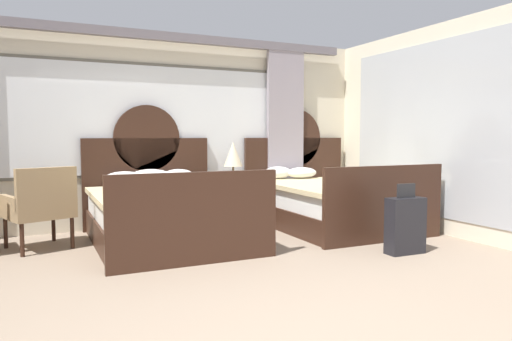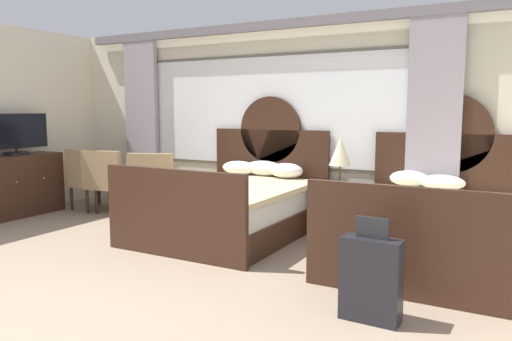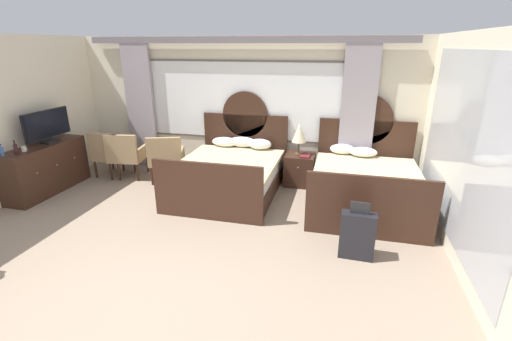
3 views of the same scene
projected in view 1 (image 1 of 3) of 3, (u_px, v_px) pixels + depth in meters
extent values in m
cube|color=beige|center=(140.00, 130.00, 6.54)|extent=(6.78, 0.07, 2.70)
cube|color=#646054|center=(141.00, 120.00, 6.49)|extent=(4.13, 0.02, 1.56)
cube|color=white|center=(141.00, 120.00, 6.49)|extent=(4.05, 0.02, 1.48)
cube|color=#998E99|center=(285.00, 134.00, 7.36)|extent=(0.61, 0.08, 2.60)
cube|color=slate|center=(141.00, 34.00, 6.33)|extent=(6.24, 0.10, 0.12)
cube|color=beige|center=(468.00, 129.00, 5.72)|extent=(0.07, 4.96, 2.70)
cube|color=#B2B7BC|center=(446.00, 129.00, 5.98)|extent=(0.01, 3.47, 2.27)
cube|color=#382116|center=(168.00, 230.00, 5.59)|extent=(1.64, 2.08, 0.30)
cube|color=white|center=(168.00, 207.00, 5.57)|extent=(1.58, 1.98, 0.26)
cube|color=beige|center=(169.00, 194.00, 5.49)|extent=(1.68, 1.88, 0.06)
cube|color=#382116|center=(148.00, 183.00, 6.53)|extent=(1.72, 0.06, 1.23)
cylinder|color=#382116|center=(147.00, 138.00, 6.48)|extent=(0.90, 0.06, 0.90)
cube|color=#382116|center=(196.00, 219.00, 4.60)|extent=(1.72, 0.06, 0.91)
ellipsoid|color=white|center=(124.00, 179.00, 6.16)|extent=(0.52, 0.27, 0.19)
ellipsoid|color=white|center=(150.00, 177.00, 6.35)|extent=(0.57, 0.26, 0.20)
ellipsoid|color=white|center=(178.00, 176.00, 6.45)|extent=(0.45, 0.34, 0.20)
cube|color=#382116|center=(333.00, 216.00, 6.58)|extent=(1.64, 2.08, 0.30)
cube|color=white|center=(333.00, 196.00, 6.56)|extent=(1.58, 1.98, 0.26)
cube|color=beige|center=(337.00, 186.00, 6.48)|extent=(1.68, 1.88, 0.06)
cube|color=#382116|center=(295.00, 177.00, 7.52)|extent=(1.72, 0.06, 1.23)
cylinder|color=#382116|center=(295.00, 138.00, 7.47)|extent=(0.90, 0.06, 0.90)
cube|color=#382116|center=(385.00, 204.00, 5.59)|extent=(1.72, 0.06, 0.91)
ellipsoid|color=white|center=(278.00, 173.00, 7.16)|extent=(0.45, 0.25, 0.19)
ellipsoid|color=white|center=(302.00, 173.00, 7.25)|extent=(0.49, 0.31, 0.17)
cube|color=#382116|center=(235.00, 204.00, 6.74)|extent=(0.54, 0.54, 0.59)
sphere|color=tan|center=(243.00, 197.00, 6.47)|extent=(0.02, 0.02, 0.02)
cylinder|color=brown|center=(233.00, 183.00, 6.69)|extent=(0.14, 0.14, 0.02)
cylinder|color=brown|center=(233.00, 174.00, 6.68)|extent=(0.03, 0.03, 0.22)
cone|color=beige|center=(233.00, 154.00, 6.66)|extent=(0.27, 0.27, 0.35)
cube|color=maroon|center=(245.00, 183.00, 6.66)|extent=(0.18, 0.26, 0.03)
cube|color=tan|center=(38.00, 213.00, 5.30)|extent=(0.81, 0.81, 0.10)
cube|color=tan|center=(47.00, 189.00, 5.08)|extent=(0.62, 0.28, 0.47)
cube|color=tan|center=(63.00, 199.00, 5.49)|extent=(0.24, 0.56, 0.16)
cube|color=tan|center=(10.00, 204.00, 5.09)|extent=(0.24, 0.56, 0.16)
cylinder|color=#382116|center=(54.00, 226.00, 5.69)|extent=(0.04, 0.04, 0.36)
cylinder|color=#382116|center=(6.00, 233.00, 5.32)|extent=(0.04, 0.04, 0.36)
cylinder|color=#382116|center=(72.00, 233.00, 5.31)|extent=(0.04, 0.04, 0.36)
cylinder|color=#382116|center=(22.00, 240.00, 4.94)|extent=(0.04, 0.04, 0.36)
cube|color=black|center=(405.00, 226.00, 5.07)|extent=(0.43, 0.20, 0.60)
cube|color=#232326|center=(406.00, 191.00, 5.04)|extent=(0.23, 0.03, 0.15)
cylinder|color=black|center=(392.00, 253.00, 5.02)|extent=(0.05, 0.02, 0.05)
cylinder|color=black|center=(417.00, 250.00, 5.16)|extent=(0.05, 0.02, 0.05)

